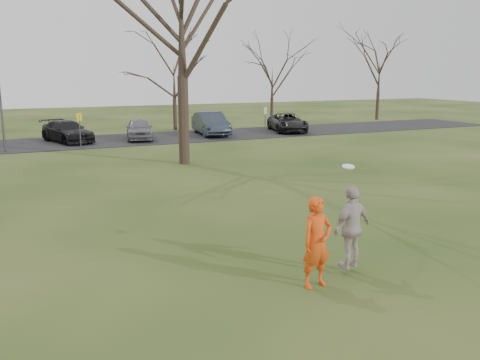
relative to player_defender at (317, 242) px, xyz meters
name	(u,v)px	position (x,y,z in m)	size (l,w,h in m)	color
ground	(320,289)	(0.02, -0.16, -0.95)	(120.00, 120.00, 0.00)	#1E380F
parking_strip	(107,141)	(0.02, 24.84, -0.93)	(62.00, 6.50, 0.04)	black
player_defender	(317,242)	(0.00, 0.00, 0.00)	(0.69, 0.45, 1.90)	#E74A13
car_3	(67,131)	(-2.39, 25.11, -0.24)	(1.88, 4.62, 1.34)	black
car_4	(139,129)	(2.08, 24.49, -0.22)	(1.63, 4.06, 1.38)	slate
car_5	(211,123)	(7.24, 24.85, -0.11)	(1.70, 4.89, 1.61)	#2B3441
car_6	(288,122)	(13.22, 24.42, -0.23)	(2.24, 4.86, 1.35)	black
catching_play	(352,227)	(1.07, 0.28, 0.11)	(1.15, 0.69, 2.26)	#BEAEAA
sign_yellow	(79,124)	(-1.98, 21.84, 0.50)	(0.35, 0.35, 2.08)	#47474C
sign_white	(265,117)	(10.02, 21.84, 0.50)	(0.35, 0.35, 2.08)	#47474C
big_tree	(181,13)	(2.02, 14.84, 6.05)	(9.00, 9.00, 14.00)	#352821
small_tree_row	(151,79)	(4.40, 29.90, 2.94)	(55.00, 5.90, 8.50)	#352821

